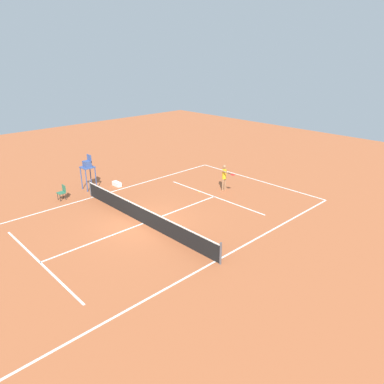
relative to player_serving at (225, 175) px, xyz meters
The scene contains 8 objects.
ground_plane 7.12m from the player_serving, 92.22° to the left, with size 60.00×60.00×0.00m, color #AD5933.
court_lines 7.12m from the player_serving, 92.22° to the left, with size 10.86×20.90×0.01m.
tennis_net 7.06m from the player_serving, 92.22° to the left, with size 11.46×0.10×1.07m.
player_serving is the anchor object (origin of this frame).
tennis_ball 2.05m from the player_serving, 57.75° to the left, with size 0.07×0.07×0.07m, color #CCE033.
umpire_chair 9.25m from the player_serving, 44.36° to the left, with size 0.80×0.80×2.41m.
courtside_chair_near 10.58m from the player_serving, 54.92° to the left, with size 0.44×0.46×0.95m.
equipment_bag 7.60m from the player_serving, 39.20° to the left, with size 0.76×0.32×0.30m, color white.
Camera 1 is at (-14.69, 10.42, 8.74)m, focal length 33.63 mm.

